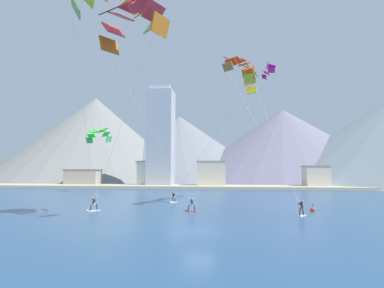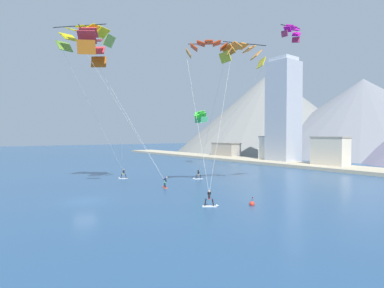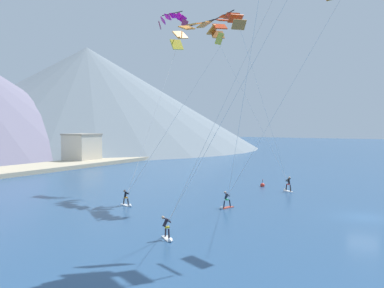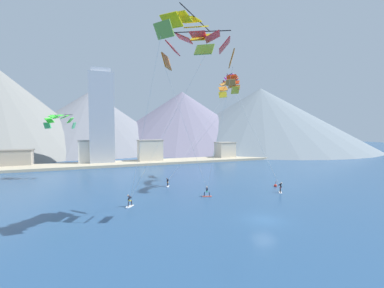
{
  "view_description": "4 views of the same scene",
  "coord_description": "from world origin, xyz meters",
  "views": [
    {
      "loc": [
        2.12,
        -24.81,
        5.23
      ],
      "look_at": [
        -1.88,
        12.23,
        8.25
      ],
      "focal_mm": 28.0,
      "sensor_mm": 36.0,
      "label": 1
    },
    {
      "loc": [
        34.29,
        -10.6,
        7.48
      ],
      "look_at": [
        1.67,
        13.99,
        6.29
      ],
      "focal_mm": 28.0,
      "sensor_mm": 36.0,
      "label": 2
    },
    {
      "loc": [
        -38.48,
        -4.79,
        7.97
      ],
      "look_at": [
        -2.52,
        15.28,
        6.0
      ],
      "focal_mm": 40.0,
      "sensor_mm": 36.0,
      "label": 3
    },
    {
      "loc": [
        -18.57,
        -24.21,
        10.54
      ],
      "look_at": [
        -3.49,
        14.18,
        8.17
      ],
      "focal_mm": 24.0,
      "sensor_mm": 36.0,
      "label": 4
    }
  ],
  "objects": [
    {
      "name": "parafoil_kite_near_trail",
      "position": [
        4.37,
        14.68,
        18.81
      ],
      "size": [
        8.46,
        7.76,
        18.31
      ],
      "color": "#B97230"
    },
    {
      "name": "mountain_peak_east_shoulder",
      "position": [
        -18.48,
        111.86,
        14.63
      ],
      "size": [
        85.26,
        85.26,
        29.27
      ],
      "color": "slate",
      "rests_on": "ground"
    },
    {
      "name": "kitesurfer_near_trail",
      "position": [
        10.63,
        9.74,
        0.56
      ],
      "size": [
        1.38,
        1.62,
        1.82
      ],
      "color": "white",
      "rests_on": "ground"
    },
    {
      "name": "shore_building_quay_west",
      "position": [
        -1.32,
        55.98,
        3.61
      ],
      "size": [
        7.74,
        4.44,
        7.2
      ],
      "color": "beige",
      "rests_on": "ground"
    },
    {
      "name": "kitesurfer_far_left",
      "position": [
        -5.76,
        20.67,
        0.44
      ],
      "size": [
        1.03,
        1.76,
        1.65
      ],
      "color": "white",
      "rests_on": "ground"
    },
    {
      "name": "shoreline_strip",
      "position": [
        0.0,
        54.0,
        0.35
      ],
      "size": [
        180.0,
        10.0,
        0.7
      ],
      "primitive_type": "cube",
      "color": "#BCAD8E",
      "rests_on": "ground"
    },
    {
      "name": "highrise_tower",
      "position": [
        -15.64,
        58.04,
        13.99
      ],
      "size": [
        7.0,
        7.0,
        28.4
      ],
      "color": "#A8ADB7",
      "rests_on": "ground"
    },
    {
      "name": "mountain_peak_far_spur",
      "position": [
        -55.19,
        102.21,
        18.37
      ],
      "size": [
        86.23,
        86.23,
        36.73
      ],
      "color": "gray",
      "rests_on": "ground"
    },
    {
      "name": "mountain_peak_west_ridge",
      "position": [
        27.83,
        108.47,
        15.43
      ],
      "size": [
        93.43,
        93.43,
        30.87
      ],
      "color": "slate",
      "rests_on": "ground"
    },
    {
      "name": "kitesurfer_mid_center",
      "position": [
        -14.04,
        10.77,
        0.51
      ],
      "size": [
        1.45,
        1.57,
        1.71
      ],
      "color": "white",
      "rests_on": "ground"
    },
    {
      "name": "shore_building_harbour_front",
      "position": [
        -19.14,
        57.86,
        3.64
      ],
      "size": [
        6.37,
        4.72,
        7.26
      ],
      "color": "silver",
      "rests_on": "ground"
    },
    {
      "name": "parafoil_kite_near_lead",
      "position": [
        -6.96,
        3.37,
        19.98
      ],
      "size": [
        9.1,
        11.32,
        20.23
      ],
      "color": "#BC6117"
    },
    {
      "name": "ground_plane",
      "position": [
        0.0,
        0.0,
        0.0
      ],
      "size": [
        400.0,
        400.0,
        0.0
      ],
      "primitive_type": "plane",
      "color": "navy"
    },
    {
      "name": "parafoil_kite_mid_center",
      "position": [
        -8.44,
        2.89,
        21.49
      ],
      "size": [
        9.53,
        11.67,
        21.49
      ],
      "color": "#6E9F3A"
    },
    {
      "name": "shore_building_quay_east",
      "position": [
        25.88,
        56.63,
        2.98
      ],
      "size": [
        6.11,
        5.78,
        5.94
      ],
      "color": "beige",
      "rests_on": "ground"
    },
    {
      "name": "shore_building_promenade_mid",
      "position": [
        -38.95,
        58.85,
        2.48
      ],
      "size": [
        10.12,
        4.5,
        4.94
      ],
      "color": "#A89E8E",
      "rests_on": "ground"
    },
    {
      "name": "parafoil_kite_distant_low_drift",
      "position": [
        -24.68,
        36.5,
        12.5
      ],
      "size": [
        6.41,
        4.16,
        3.03
      ],
      "color": "#45B770"
    },
    {
      "name": "parafoil_kite_far_left",
      "position": [
        5.82,
        19.41,
        18.59
      ],
      "size": [
        12.97,
        7.12,
        18.59
      ],
      "color": "gold"
    },
    {
      "name": "parafoil_kite_distant_high_outer",
      "position": [
        9.7,
        24.98,
        21.61
      ],
      "size": [
        1.92,
        4.14,
        1.91
      ],
      "color": "#9F2F58"
    },
    {
      "name": "race_marker_buoy",
      "position": [
        12.82,
        13.61,
        0.16
      ],
      "size": [
        0.56,
        0.56,
        1.02
      ],
      "color": "red",
      "rests_on": "ground"
    },
    {
      "name": "kitesurfer_near_lead",
      "position": [
        -2.1,
        11.94,
        0.45
      ],
      "size": [
        1.78,
        0.94,
        1.63
      ],
      "color": "#E54C33",
      "rests_on": "ground"
    }
  ]
}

